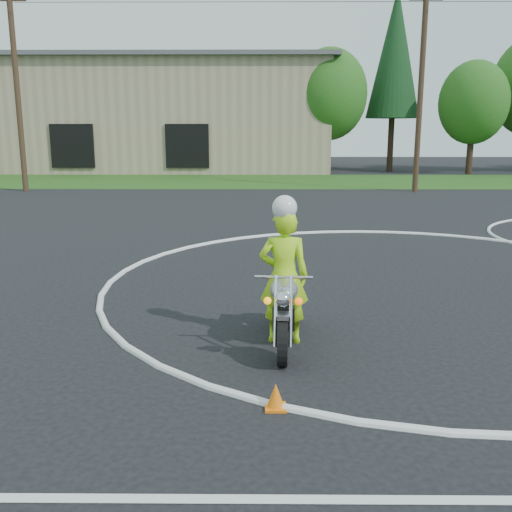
{
  "coord_description": "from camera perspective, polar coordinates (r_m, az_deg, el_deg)",
  "views": [
    {
      "loc": [
        -2.91,
        -8.28,
        3.08
      ],
      "look_at": [
        -2.98,
        0.65,
        1.1
      ],
      "focal_mm": 40.0,
      "sensor_mm": 36.0,
      "label": 1
    }
  ],
  "objects": [
    {
      "name": "primary_motorcycle",
      "position": [
        8.29,
        2.82,
        -5.13
      ],
      "size": [
        0.78,
        2.24,
        1.18
      ],
      "rotation": [
        0.0,
        0.0,
        -0.06
      ],
      "color": "black",
      "rests_on": "ground"
    },
    {
      "name": "ground",
      "position": [
        9.3,
        18.8,
        -7.53
      ],
      "size": [
        120.0,
        120.0,
        0.0
      ],
      "primitive_type": "plane",
      "color": "black",
      "rests_on": "ground"
    },
    {
      "name": "grass_strip",
      "position": [
        35.54,
        5.19,
        7.48
      ],
      "size": [
        120.0,
        10.0,
        0.02
      ],
      "primitive_type": "cube",
      "color": "#1E4714",
      "rests_on": "ground"
    },
    {
      "name": "rider_primary_grp",
      "position": [
        8.29,
        2.81,
        -1.66
      ],
      "size": [
        0.75,
        0.51,
        2.19
      ],
      "rotation": [
        0.0,
        0.0,
        -0.06
      ],
      "color": "#ABE818",
      "rests_on": "ground"
    },
    {
      "name": "course_markings",
      "position": [
        13.96,
        21.77,
        -1.13
      ],
      "size": [
        19.05,
        19.05,
        0.12
      ],
      "color": "silver",
      "rests_on": "ground"
    },
    {
      "name": "treeline",
      "position": [
        46.53,
        23.75,
        15.83
      ],
      "size": [
        38.2,
        8.1,
        14.52
      ],
      "color": "#382619",
      "rests_on": "ground"
    },
    {
      "name": "utility_poles",
      "position": [
        30.41,
        16.17,
        16.0
      ],
      "size": [
        41.6,
        1.12,
        10.0
      ],
      "color": "#473321",
      "rests_on": "ground"
    },
    {
      "name": "warehouse",
      "position": [
        50.59,
        -17.38,
        13.15
      ],
      "size": [
        41.0,
        17.0,
        8.3
      ],
      "color": "tan",
      "rests_on": "ground"
    }
  ]
}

